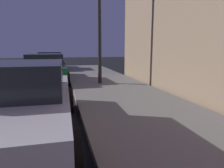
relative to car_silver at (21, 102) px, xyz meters
The scene contains 4 objects.
car_silver is the anchor object (origin of this frame).
car_green 6.50m from the car_silver, 89.98° to the left, with size 2.22×4.64×1.43m.
car_blue 12.25m from the car_silver, 90.00° to the left, with size 2.12×4.38×1.43m.
street_lamp 6.05m from the car_silver, 63.12° to the left, with size 0.44×0.44×4.99m.
Camera 1 is at (3.59, -0.56, 1.66)m, focal length 31.63 mm.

